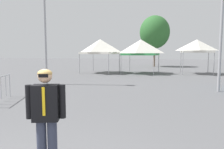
{
  "coord_description": "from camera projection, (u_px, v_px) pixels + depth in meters",
  "views": [
    {
      "loc": [
        2.11,
        -2.37,
        2.04
      ],
      "look_at": [
        0.04,
        4.62,
        1.3
      ],
      "focal_mm": 34.16,
      "sensor_mm": 36.0,
      "label": 1
    }
  ],
  "objects": [
    {
      "name": "tree_behind_tents_center",
      "position": [
        155.0,
        32.0,
        31.7
      ],
      "size": [
        4.43,
        4.43,
        7.58
      ],
      "color": "brown",
      "rests_on": "ground"
    },
    {
      "name": "light_pole_near_lift",
      "position": [
        223.0,
        2.0,
        10.84
      ],
      "size": [
        0.36,
        0.36,
        8.09
      ],
      "color": "#9E9EA3",
      "rests_on": "ground"
    },
    {
      "name": "canopy_tent_behind_right",
      "position": [
        100.0,
        47.0,
        21.7
      ],
      "size": [
        3.5,
        3.5,
        3.44
      ],
      "color": "#9E9EA3",
      "rests_on": "ground"
    },
    {
      "name": "canopy_tent_right_of_center",
      "position": [
        197.0,
        46.0,
        20.57
      ],
      "size": [
        2.94,
        2.94,
        3.33
      ],
      "color": "#9E9EA3",
      "rests_on": "ground"
    },
    {
      "name": "canopy_tent_far_right",
      "position": [
        141.0,
        47.0,
        21.14
      ],
      "size": [
        3.5,
        3.5,
        3.37
      ],
      "color": "#9E9EA3",
      "rests_on": "ground"
    },
    {
      "name": "crowd_barrier_by_lift",
      "position": [
        1.0,
        84.0,
        8.9
      ],
      "size": [
        0.86,
        1.96,
        1.08
      ],
      "color": "#B7BABF",
      "rests_on": "ground"
    },
    {
      "name": "person_foreground",
      "position": [
        46.0,
        114.0,
        3.53
      ],
      "size": [
        0.62,
        0.37,
        1.78
      ],
      "color": "#33384C",
      "rests_on": "ground"
    },
    {
      "name": "light_pole_opposite_side",
      "position": [
        45.0,
        15.0,
        13.54
      ],
      "size": [
        0.36,
        0.36,
        7.8
      ],
      "color": "#9E9EA3",
      "rests_on": "ground"
    }
  ]
}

